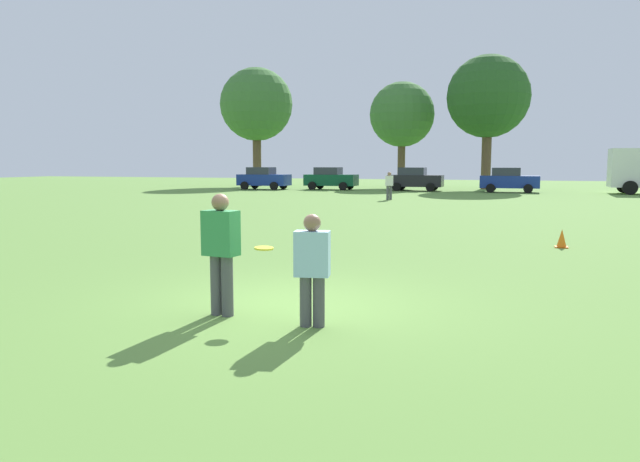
% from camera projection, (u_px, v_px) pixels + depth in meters
% --- Properties ---
extents(ground_plane, '(140.49, 140.49, 0.00)m').
position_uv_depth(ground_plane, '(290.00, 304.00, 9.20)').
color(ground_plane, '#608C3D').
extents(player_thrower, '(0.52, 0.34, 1.75)m').
position_uv_depth(player_thrower, '(221.00, 247.00, 8.43)').
color(player_thrower, '#4C4C51').
rests_on(player_thrower, ground).
extents(player_defender, '(0.50, 0.34, 1.51)m').
position_uv_depth(player_defender, '(312.00, 264.00, 7.86)').
color(player_defender, '#4C4C51').
rests_on(player_defender, ground).
extents(frisbee, '(0.27, 0.27, 0.05)m').
position_uv_depth(frisbee, '(264.00, 248.00, 8.33)').
color(frisbee, yellow).
extents(traffic_cone, '(0.32, 0.32, 0.48)m').
position_uv_depth(traffic_cone, '(562.00, 239.00, 15.34)').
color(traffic_cone, '#D8590C').
rests_on(traffic_cone, ground).
extents(parked_car_near_left, '(4.21, 2.23, 1.82)m').
position_uv_depth(parked_car_near_left, '(263.00, 178.00, 49.05)').
color(parked_car_near_left, navy).
rests_on(parked_car_near_left, ground).
extents(parked_car_mid_left, '(4.21, 2.23, 1.82)m').
position_uv_depth(parked_car_mid_left, '(331.00, 178.00, 48.59)').
color(parked_car_mid_left, '#0C4C2D').
rests_on(parked_car_mid_left, ground).
extents(parked_car_center, '(4.21, 2.23, 1.82)m').
position_uv_depth(parked_car_center, '(415.00, 179.00, 46.53)').
color(parked_car_center, black).
rests_on(parked_car_center, ground).
extents(parked_car_mid_right, '(4.21, 2.23, 1.82)m').
position_uv_depth(parked_car_mid_right, '(509.00, 180.00, 44.04)').
color(parked_car_mid_right, navy).
rests_on(parked_car_mid_right, ground).
extents(bystander_sideline_watcher, '(0.49, 0.34, 1.65)m').
position_uv_depth(bystander_sideline_watcher, '(389.00, 184.00, 35.01)').
color(bystander_sideline_watcher, '#4C4C51').
rests_on(bystander_sideline_watcher, ground).
extents(tree_west_oak, '(6.76, 6.76, 10.98)m').
position_uv_depth(tree_west_oak, '(256.00, 105.00, 55.50)').
color(tree_west_oak, brown).
rests_on(tree_west_oak, ground).
extents(tree_west_maple, '(5.75, 5.75, 9.34)m').
position_uv_depth(tree_west_maple, '(402.00, 115.00, 52.95)').
color(tree_west_maple, brown).
rests_on(tree_west_maple, ground).
extents(tree_center_elm, '(6.76, 6.76, 10.98)m').
position_uv_depth(tree_center_elm, '(488.00, 97.00, 48.87)').
color(tree_center_elm, brown).
rests_on(tree_center_elm, ground).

